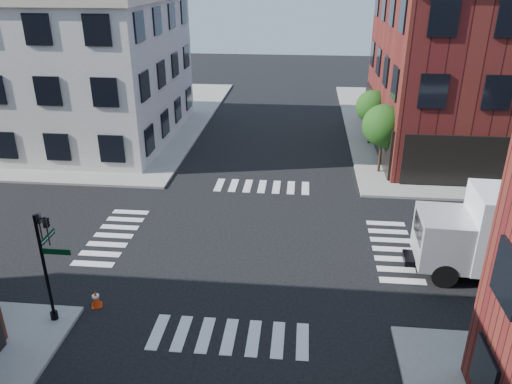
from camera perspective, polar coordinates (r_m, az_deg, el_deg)
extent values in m
plane|color=black|center=(24.92, -0.70, -5.78)|extent=(120.00, 120.00, 0.00)
cube|color=gray|center=(50.04, -22.73, 7.96)|extent=(30.00, 30.00, 0.15)
cube|color=#B8B4A9|center=(43.71, -24.47, 12.92)|extent=(22.00, 16.00, 11.00)
cylinder|color=black|center=(33.90, 13.92, 3.49)|extent=(0.18, 0.18, 1.47)
cylinder|color=black|center=(33.65, 14.04, 4.66)|extent=(0.12, 0.12, 1.47)
sphere|color=#163D10|center=(33.15, 14.33, 7.39)|extent=(2.69, 2.69, 2.69)
sphere|color=#163D10|center=(33.25, 14.69, 6.42)|extent=(1.85, 1.85, 1.85)
cylinder|color=black|center=(39.55, 12.83, 6.44)|extent=(0.18, 0.18, 1.33)
cylinder|color=black|center=(39.36, 12.92, 7.36)|extent=(0.12, 0.12, 1.33)
sphere|color=#163D10|center=(38.97, 13.12, 9.50)|extent=(2.43, 2.43, 2.43)
sphere|color=#163D10|center=(39.03, 13.44, 8.74)|extent=(1.67, 1.67, 1.67)
cylinder|color=black|center=(20.06, -22.94, -8.32)|extent=(0.12, 0.12, 4.60)
cylinder|color=black|center=(21.14, -22.06, -12.92)|extent=(0.28, 0.28, 0.30)
cube|color=#053819|center=(19.39, -21.90, -6.36)|extent=(1.10, 0.03, 0.22)
cube|color=#053819|center=(19.94, -22.74, -4.81)|extent=(0.03, 1.10, 0.22)
imported|color=black|center=(19.21, -22.65, -4.22)|extent=(0.22, 0.18, 1.10)
imported|color=black|center=(19.62, -23.49, -3.78)|extent=(0.18, 0.22, 1.10)
cube|color=#B5B5B8|center=(23.31, 20.59, -4.92)|extent=(2.33, 2.75, 2.21)
cube|color=black|center=(22.92, 18.17, -3.96)|extent=(0.21, 2.10, 0.99)
cube|color=black|center=(24.67, 26.75, -7.51)|extent=(8.87, 1.51, 0.28)
cylinder|color=black|center=(22.90, 20.70, -8.85)|extent=(1.12, 0.44, 1.10)
cylinder|color=black|center=(24.85, 19.71, -5.98)|extent=(1.12, 0.44, 1.10)
cube|color=red|center=(21.59, -17.71, -12.25)|extent=(0.53, 0.53, 0.04)
cone|color=red|center=(21.39, -17.83, -11.50)|extent=(0.50, 0.50, 0.74)
cylinder|color=white|center=(21.33, -17.87, -11.26)|extent=(0.29, 0.29, 0.08)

